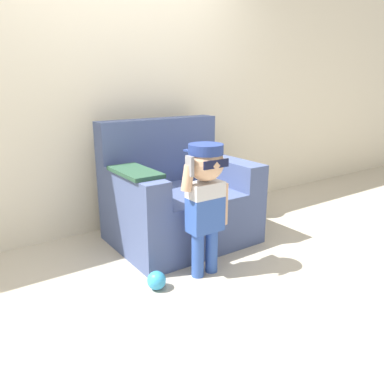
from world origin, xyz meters
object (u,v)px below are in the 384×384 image
Objects in this scene: side_table at (237,187)px; toy_ball at (157,280)px; armchair at (178,200)px; person_child at (206,190)px.

side_table is 3.88× the size of toy_ball.
armchair is 0.73m from person_child.
armchair reaches higher than person_child.
person_child is 1.35m from side_table.
armchair is 9.05× the size of toy_ball.
armchair is 0.91m from toy_ball.
armchair reaches higher than toy_ball.
toy_ball is (-1.41, -0.80, -0.23)m from side_table.
person_child is 7.42× the size of toy_ball.
person_child is at bearing -106.10° from armchair.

